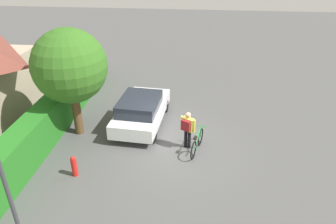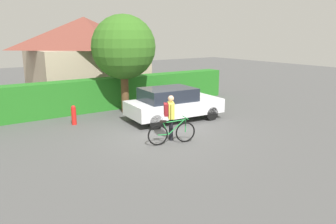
{
  "view_description": "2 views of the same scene",
  "coord_description": "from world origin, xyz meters",
  "px_view_note": "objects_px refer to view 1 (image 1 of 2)",
  "views": [
    {
      "loc": [
        -10.46,
        -0.99,
        7.29
      ],
      "look_at": [
        1.46,
        0.27,
        0.85
      ],
      "focal_mm": 33.78,
      "sensor_mm": 36.0,
      "label": 1
    },
    {
      "loc": [
        -6.2,
        -9.69,
        3.64
      ],
      "look_at": [
        0.31,
        -0.21,
        0.89
      ],
      "focal_mm": 34.98,
      "sensor_mm": 36.0,
      "label": 2
    }
  ],
  "objects_px": {
    "person_rider": "(187,127)",
    "street_lamp": "(4,179)",
    "fire_hydrant": "(74,166)",
    "tree_kerbside": "(70,66)",
    "bicycle": "(197,143)",
    "parked_car_near": "(141,110)"
  },
  "relations": [
    {
      "from": "tree_kerbside",
      "to": "bicycle",
      "type": "bearing_deg",
      "value": -99.53
    },
    {
      "from": "bicycle",
      "to": "person_rider",
      "type": "relative_size",
      "value": 1.05
    },
    {
      "from": "bicycle",
      "to": "tree_kerbside",
      "type": "xyz_separation_m",
      "value": [
        0.85,
        5.09,
        2.65
      ]
    },
    {
      "from": "street_lamp",
      "to": "tree_kerbside",
      "type": "bearing_deg",
      "value": 7.4
    },
    {
      "from": "person_rider",
      "to": "tree_kerbside",
      "type": "xyz_separation_m",
      "value": [
        0.65,
        4.69,
        2.08
      ]
    },
    {
      "from": "bicycle",
      "to": "person_rider",
      "type": "height_order",
      "value": "person_rider"
    },
    {
      "from": "person_rider",
      "to": "tree_kerbside",
      "type": "distance_m",
      "value": 5.17
    },
    {
      "from": "bicycle",
      "to": "person_rider",
      "type": "xyz_separation_m",
      "value": [
        0.2,
        0.4,
        0.57
      ]
    },
    {
      "from": "person_rider",
      "to": "fire_hydrant",
      "type": "relative_size",
      "value": 1.95
    },
    {
      "from": "parked_car_near",
      "to": "bicycle",
      "type": "height_order",
      "value": "parked_car_near"
    },
    {
      "from": "street_lamp",
      "to": "fire_hydrant",
      "type": "height_order",
      "value": "street_lamp"
    },
    {
      "from": "parked_car_near",
      "to": "street_lamp",
      "type": "height_order",
      "value": "street_lamp"
    },
    {
      "from": "parked_car_near",
      "to": "fire_hydrant",
      "type": "xyz_separation_m",
      "value": [
        -3.75,
        1.71,
        -0.33
      ]
    },
    {
      "from": "parked_car_near",
      "to": "street_lamp",
      "type": "distance_m",
      "value": 7.53
    },
    {
      "from": "bicycle",
      "to": "fire_hydrant",
      "type": "xyz_separation_m",
      "value": [
        -1.93,
        4.24,
        0.03
      ]
    },
    {
      "from": "bicycle",
      "to": "tree_kerbside",
      "type": "relative_size",
      "value": 0.37
    },
    {
      "from": "fire_hydrant",
      "to": "parked_car_near",
      "type": "bearing_deg",
      "value": -24.56
    },
    {
      "from": "tree_kerbside",
      "to": "fire_hydrant",
      "type": "xyz_separation_m",
      "value": [
        -2.79,
        -0.84,
        -2.62
      ]
    },
    {
      "from": "person_rider",
      "to": "street_lamp",
      "type": "bearing_deg",
      "value": 144.56
    },
    {
      "from": "bicycle",
      "to": "tree_kerbside",
      "type": "height_order",
      "value": "tree_kerbside"
    },
    {
      "from": "person_rider",
      "to": "tree_kerbside",
      "type": "bearing_deg",
      "value": 82.08
    },
    {
      "from": "parked_car_near",
      "to": "tree_kerbside",
      "type": "distance_m",
      "value": 3.56
    }
  ]
}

